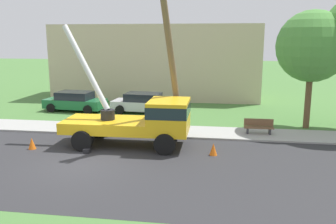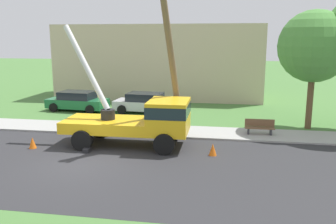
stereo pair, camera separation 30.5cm
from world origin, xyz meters
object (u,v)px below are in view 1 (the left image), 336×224
at_px(park_bench, 259,127).
at_px(traffic_cone_ahead, 213,149).
at_px(traffic_cone_behind, 32,143).
at_px(parked_sedan_green, 75,101).
at_px(leaning_utility_pole, 171,54).
at_px(roadside_tree_near, 312,47).
at_px(parked_sedan_silver, 143,103).
at_px(utility_truck, 143,118).

bearing_deg(park_bench, traffic_cone_ahead, -121.88).
height_order(traffic_cone_behind, parked_sedan_green, parked_sedan_green).
bearing_deg(traffic_cone_ahead, leaning_utility_pole, 138.16).
relative_size(parked_sedan_green, park_bench, 2.84).
height_order(traffic_cone_ahead, roadside_tree_near, roadside_tree_near).
bearing_deg(traffic_cone_behind, traffic_cone_ahead, 2.40).
bearing_deg(parked_sedan_green, leaning_utility_pole, -39.89).
bearing_deg(roadside_tree_near, traffic_cone_behind, -155.85).
bearing_deg(leaning_utility_pole, parked_sedan_green, 140.11).
xyz_separation_m(parked_sedan_green, park_bench, (12.74, -4.94, -0.25)).
distance_m(leaning_utility_pole, traffic_cone_behind, 8.09).
bearing_deg(parked_sedan_silver, traffic_cone_behind, -110.79).
bearing_deg(utility_truck, parked_sedan_green, 131.12).
height_order(leaning_utility_pole, parked_sedan_silver, leaning_utility_pole).
bearing_deg(roadside_tree_near, utility_truck, -150.47).
bearing_deg(leaning_utility_pole, parked_sedan_silver, 113.36).
height_order(utility_truck, traffic_cone_ahead, utility_truck).
relative_size(traffic_cone_ahead, parked_sedan_green, 0.12).
distance_m(traffic_cone_ahead, parked_sedan_silver, 10.30).
height_order(parked_sedan_green, roadside_tree_near, roadside_tree_near).
relative_size(leaning_utility_pole, parked_sedan_green, 1.94).
relative_size(parked_sedan_green, parked_sedan_silver, 1.00).
distance_m(traffic_cone_behind, parked_sedan_silver, 9.88).
bearing_deg(traffic_cone_ahead, parked_sedan_silver, 120.53).
bearing_deg(park_bench, roadside_tree_near, 35.33).
xyz_separation_m(utility_truck, park_bench, (5.89, 2.91, -0.95)).
xyz_separation_m(parked_sedan_green, parked_sedan_silver, (5.12, 0.08, 0.00)).
relative_size(leaning_utility_pole, park_bench, 5.50).
bearing_deg(parked_sedan_silver, traffic_cone_ahead, -59.47).
bearing_deg(utility_truck, parked_sedan_silver, 102.32).
bearing_deg(parked_sedan_green, traffic_cone_ahead, -40.33).
bearing_deg(leaning_utility_pole, traffic_cone_behind, -159.52).
bearing_deg(parked_sedan_green, utility_truck, -48.88).
distance_m(leaning_utility_pole, park_bench, 6.44).
bearing_deg(roadside_tree_near, parked_sedan_silver, 164.69).
xyz_separation_m(parked_sedan_silver, roadside_tree_near, (10.60, -2.90, 4.09)).
relative_size(utility_truck, roadside_tree_near, 0.99).
bearing_deg(roadside_tree_near, parked_sedan_green, 169.82).
relative_size(traffic_cone_behind, parked_sedan_green, 0.12).
bearing_deg(traffic_cone_ahead, traffic_cone_behind, -177.60).
relative_size(parked_sedan_silver, roadside_tree_near, 0.66).
bearing_deg(parked_sedan_silver, parked_sedan_green, -179.13).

